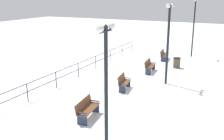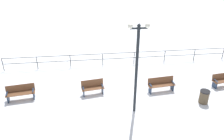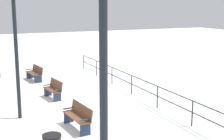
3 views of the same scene
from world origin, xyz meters
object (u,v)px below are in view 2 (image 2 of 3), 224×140
(bench_second, at_px, (93,87))
(bench_third, at_px, (161,84))
(trash_bin, at_px, (204,97))
(bench_fourth, at_px, (224,80))
(lamppost_middle, at_px, (137,60))
(bench_nearest, at_px, (21,92))

(bench_second, xyz_separation_m, bench_third, (0.17, 4.27, 0.02))
(bench_second, distance_m, trash_bin, 6.58)
(bench_fourth, height_order, lamppost_middle, lamppost_middle)
(bench_fourth, xyz_separation_m, lamppost_middle, (1.91, -6.33, 2.69))
(lamppost_middle, height_order, trash_bin, lamppost_middle)
(lamppost_middle, bearing_deg, bench_fourth, 106.76)
(lamppost_middle, bearing_deg, bench_third, 130.90)
(bench_fourth, distance_m, trash_bin, 2.71)
(bench_nearest, relative_size, trash_bin, 2.14)
(bench_second, bearing_deg, trash_bin, 66.91)
(bench_second, bearing_deg, bench_fourth, 81.29)
(bench_nearest, distance_m, trash_bin, 10.75)
(lamppost_middle, relative_size, trash_bin, 6.22)
(bench_third, bearing_deg, bench_nearest, -96.46)
(bench_nearest, xyz_separation_m, bench_third, (0.11, 8.53, 0.02))
(bench_fourth, height_order, trash_bin, bench_fourth)
(trash_bin, bearing_deg, lamppost_middle, -86.05)
(bench_third, bearing_deg, trash_bin, 48.57)
(bench_second, height_order, bench_fourth, bench_second)
(bench_nearest, height_order, bench_second, bench_second)
(bench_third, bearing_deg, bench_fourth, 85.85)
(bench_second, relative_size, trash_bin, 1.79)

